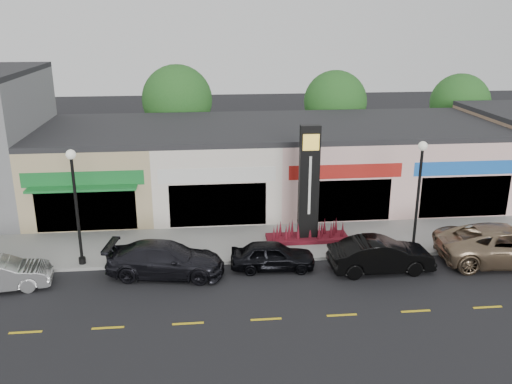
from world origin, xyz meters
The scene contains 17 objects.
ground centered at (0.00, 0.00, 0.00)m, with size 120.00×120.00×0.00m, color black.
sidewalk centered at (0.00, 4.35, 0.07)m, with size 52.00×4.30×0.15m, color gray.
curb centered at (0.00, 2.10, 0.07)m, with size 52.00×0.20×0.15m, color gray.
shop_beige centered at (-8.50, 11.46, 2.40)m, with size 7.00×10.85×4.80m.
shop_cream centered at (-1.50, 11.47, 2.40)m, with size 7.00×10.01×4.80m.
shop_pink_w centered at (5.50, 11.47, 2.40)m, with size 7.00×10.01×4.80m.
shop_pink_e centered at (12.50, 11.47, 2.40)m, with size 7.00×10.01×4.80m.
tree_rear_west centered at (-4.00, 19.50, 5.22)m, with size 5.20×5.20×7.83m.
tree_rear_mid centered at (8.00, 19.50, 4.88)m, with size 4.80×4.80×7.29m.
tree_rear_east centered at (18.00, 19.50, 4.63)m, with size 4.60×4.60×6.94m.
lamp_west_near centered at (-8.00, 2.50, 3.48)m, with size 0.44×0.44×5.47m.
lamp_east_near centered at (8.00, 2.50, 3.48)m, with size 0.44×0.44×5.47m.
pylon_sign centered at (3.00, 4.20, 2.27)m, with size 4.20×1.30×6.00m.
car_dark_sedan centered at (-4.05, 1.23, 0.77)m, with size 5.27×2.14×1.53m, color black.
car_black_sedan centered at (0.83, 1.36, 0.66)m, with size 3.88×1.56×1.32m, color black.
car_black_conv centered at (5.71, 0.65, 0.78)m, with size 4.74×1.65×1.56m, color black.
car_gold_suv centered at (11.89, 0.96, 0.89)m, with size 6.44×2.97×1.79m, color #897157.
Camera 1 is at (-2.24, -21.24, 11.19)m, focal length 38.00 mm.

